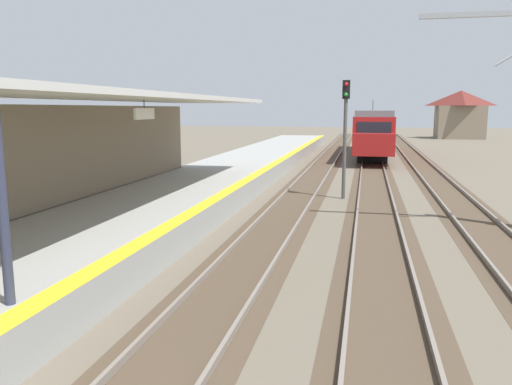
{
  "coord_description": "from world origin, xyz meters",
  "views": [
    {
      "loc": [
        4.81,
        -3.04,
        3.98
      ],
      "look_at": [
        2.41,
        7.94,
        2.1
      ],
      "focal_mm": 35.23,
      "sensor_mm": 36.0,
      "label": 1
    }
  ],
  "objects": [
    {
      "name": "station_building_with_canopy",
      "position": [
        -4.3,
        10.14,
        2.66
      ],
      "size": [
        4.85,
        24.0,
        4.43
      ],
      "color": "#4C4C4C",
      "rests_on": "ground"
    },
    {
      "name": "approaching_train",
      "position": [
        5.3,
        41.23,
        2.18
      ],
      "size": [
        2.93,
        19.6,
        4.76
      ],
      "color": "maroon",
      "rests_on": "ground"
    },
    {
      "name": "station_platform",
      "position": [
        -2.5,
        16.0,
        0.45
      ],
      "size": [
        5.0,
        80.0,
        0.91
      ],
      "color": "#999993",
      "rests_on": "ground"
    },
    {
      "name": "rail_signal_post",
      "position": [
        3.89,
        19.42,
        3.19
      ],
      "size": [
        0.32,
        0.34,
        5.2
      ],
      "color": "#4C4C4C",
      "rests_on": "ground"
    },
    {
      "name": "distant_trackside_house",
      "position": [
        17.04,
        69.71,
        3.34
      ],
      "size": [
        6.6,
        5.28,
        6.4
      ],
      "color": "#7F705B",
      "rests_on": "ground"
    },
    {
      "name": "track_pair_nearest_platform",
      "position": [
        1.9,
        20.0,
        0.05
      ],
      "size": [
        2.34,
        120.0,
        0.16
      ],
      "color": "#4C3D2D",
      "rests_on": "ground"
    },
    {
      "name": "track_pair_middle",
      "position": [
        5.3,
        20.0,
        0.05
      ],
      "size": [
        2.34,
        120.0,
        0.16
      ],
      "color": "#4C3D2D",
      "rests_on": "ground"
    },
    {
      "name": "track_pair_far_side",
      "position": [
        8.7,
        20.0,
        0.05
      ],
      "size": [
        2.34,
        120.0,
        0.16
      ],
      "color": "#4C3D2D",
      "rests_on": "ground"
    }
  ]
}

